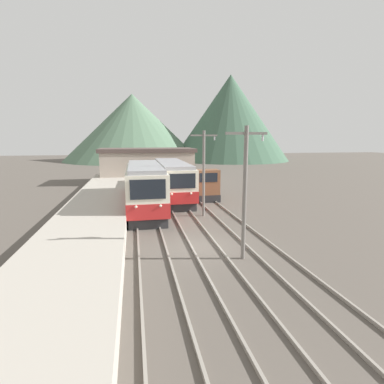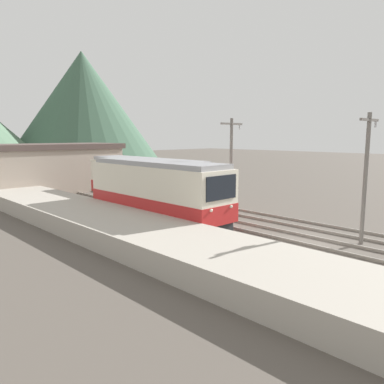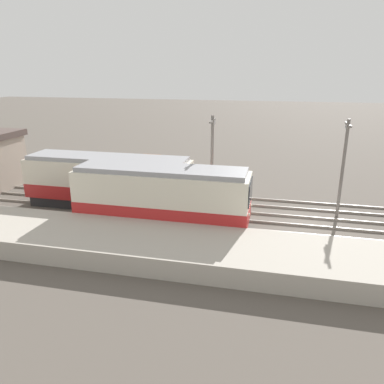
% 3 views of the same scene
% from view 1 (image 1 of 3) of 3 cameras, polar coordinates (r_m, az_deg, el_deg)
% --- Properties ---
extents(ground_plane, '(200.00, 200.00, 0.00)m').
position_cam_1_polar(ground_plane, '(16.67, 1.55, -10.34)').
color(ground_plane, '#564F47').
extents(platform_left, '(4.50, 54.00, 1.05)m').
position_cam_1_polar(platform_left, '(16.38, -20.62, -9.44)').
color(platform_left, '#ADA599').
rests_on(platform_left, ground).
extents(track_left, '(1.54, 60.00, 0.14)m').
position_cam_1_polar(track_left, '(16.31, -7.56, -10.64)').
color(track_left, gray).
rests_on(track_left, ground).
extents(track_center, '(1.54, 60.00, 0.14)m').
position_cam_1_polar(track_center, '(16.69, 2.23, -10.07)').
color(track_center, gray).
rests_on(track_center, ground).
extents(track_right, '(1.54, 60.00, 0.14)m').
position_cam_1_polar(track_right, '(17.59, 11.91, -9.21)').
color(track_right, gray).
rests_on(track_right, ground).
extents(commuter_train_left, '(2.84, 10.64, 3.83)m').
position_cam_1_polar(commuter_train_left, '(24.30, -8.95, 0.38)').
color(commuter_train_left, '#28282B').
rests_on(commuter_train_left, ground).
extents(commuter_train_center, '(2.84, 11.75, 3.64)m').
position_cam_1_polar(commuter_train_center, '(29.23, -3.82, 1.96)').
color(commuter_train_center, '#28282B').
rests_on(commuter_train_center, ground).
extents(shunting_locomotive, '(2.40, 4.65, 3.00)m').
position_cam_1_polar(shunting_locomotive, '(29.32, 2.15, 1.04)').
color(shunting_locomotive, '#28282B').
rests_on(shunting_locomotive, ground).
extents(catenary_mast_near, '(2.00, 0.20, 6.42)m').
position_cam_1_polar(catenary_mast_near, '(14.36, 10.06, 0.73)').
color(catenary_mast_near, slate).
rests_on(catenary_mast_near, ground).
extents(catenary_mast_mid, '(2.00, 0.20, 6.42)m').
position_cam_1_polar(catenary_mast_mid, '(22.39, 2.27, 4.20)').
color(catenary_mast_mid, slate).
rests_on(catenary_mast_mid, ground).
extents(station_building, '(12.60, 6.30, 4.56)m').
position_cam_1_polar(station_building, '(41.43, -8.48, 5.12)').
color(station_building, '#AD9E8E').
rests_on(station_building, ground).
extents(mountain_backdrop, '(60.55, 38.94, 22.74)m').
position_cam_1_polar(mountain_backdrop, '(83.65, -2.26, 13.01)').
color(mountain_backdrop, '#517056').
rests_on(mountain_backdrop, ground).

